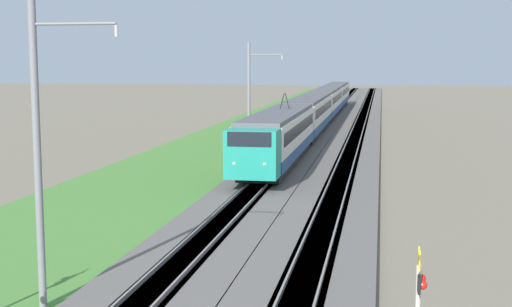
% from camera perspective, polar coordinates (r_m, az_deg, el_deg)
% --- Properties ---
extents(ballast_main, '(240.00, 4.40, 0.30)m').
position_cam_1_polar(ballast_main, '(64.66, 4.07, 1.22)').
color(ballast_main, '#605B56').
rests_on(ballast_main, ground).
extents(ballast_adjacent, '(240.00, 4.40, 0.30)m').
position_cam_1_polar(ballast_adjacent, '(64.36, 7.94, 1.13)').
color(ballast_adjacent, '#605B56').
rests_on(ballast_adjacent, ground).
extents(track_main, '(240.00, 1.57, 0.45)m').
position_cam_1_polar(track_main, '(64.66, 4.07, 1.22)').
color(track_main, '#4C4238').
rests_on(track_main, ground).
extents(track_adjacent, '(240.00, 1.57, 0.45)m').
position_cam_1_polar(track_adjacent, '(64.36, 7.94, 1.14)').
color(track_adjacent, '#4C4238').
rests_on(track_adjacent, ground).
extents(grass_verge, '(240.00, 11.05, 0.12)m').
position_cam_1_polar(grass_verge, '(65.54, -1.12, 1.24)').
color(grass_verge, '#4C8438').
rests_on(grass_verge, ground).
extents(passenger_train, '(80.76, 2.89, 4.89)m').
position_cam_1_polar(passenger_train, '(76.50, 5.03, 3.76)').
color(passenger_train, teal).
rests_on(passenger_train, ground).
extents(crossing_signal_far, '(0.70, 0.23, 3.17)m').
position_cam_1_polar(crossing_signal_far, '(15.86, 12.88, -11.78)').
color(crossing_signal_far, beige).
rests_on(crossing_signal_far, ground).
extents(catenary_mast_near, '(0.22, 2.56, 8.98)m').
position_cam_1_polar(catenary_mast_near, '(20.65, -16.97, 0.27)').
color(catenary_mast_near, slate).
rests_on(catenary_mast_near, ground).
extents(catenary_mast_mid, '(0.22, 2.56, 8.46)m').
position_cam_1_polar(catenary_mast_mid, '(51.29, -0.52, 4.36)').
color(catenary_mast_mid, slate).
rests_on(catenary_mast_mid, ground).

